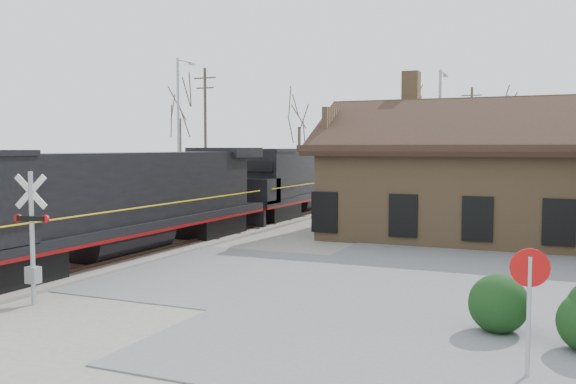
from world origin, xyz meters
The scene contains 20 objects.
ground centered at (0.00, 0.00, 0.00)m, with size 140.00×140.00×0.00m, color #9D988E.
road centered at (0.00, 0.00, 0.01)m, with size 60.00×9.00×0.03m, color slate.
track_main centered at (0.00, 15.00, 0.07)m, with size 3.40×90.00×0.24m.
track_siding centered at (-4.50, 15.00, 0.07)m, with size 3.40×90.00×0.24m.
depot centered at (11.99, 12.00, 2.41)m, with size 15.20×9.31×7.90m.
locomotive_lead centered at (0.00, 0.51, 2.16)m, with size 2.77×18.58×4.12m.
locomotive_trailing centered at (0.00, 19.37, 2.16)m, with size 2.77×18.58×3.90m.
crossbuck_near centered at (2.44, -5.76, 1.69)m, with size 1.00×0.31×3.52m.
crossbuck_far centered at (-7.55, 5.19, 1.81)m, with size 1.05×0.44×3.82m.
do_not_enter_sign centered at (14.70, -6.26, 1.63)m, with size 0.69×0.19×2.36m.
hedge_a centered at (13.93, -3.54, 0.66)m, with size 1.33×1.33×1.33m, color black.
streetlight_a centered at (-7.75, 16.78, 5.46)m, with size 0.25×2.04×9.84m.
streetlight_b centered at (8.24, 20.06, 4.87)m, with size 0.25×2.04×8.68m.
streetlight_c centered at (10.70, 35.12, 4.66)m, with size 0.25×2.04×8.25m.
utility_pole_a centered at (-11.85, 26.80, 5.50)m, with size 2.00×0.24×10.54m.
utility_pole_b centered at (6.21, 47.99, 5.29)m, with size 2.00×0.24×10.12m.
tree_a centered at (-17.35, 31.42, 7.90)m, with size 4.53×4.53×11.09m.
tree_b centered at (-8.67, 38.96, 7.11)m, with size 4.08×4.08×10.00m.
tree_c centered at (0.46, 46.46, 7.73)m, with size 4.43×4.43×10.85m.
tree_d centered at (10.41, 39.91, 6.65)m, with size 3.82×3.82×9.35m.
Camera 1 is at (15.29, -18.33, 4.15)m, focal length 40.00 mm.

